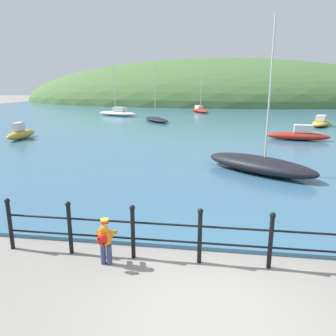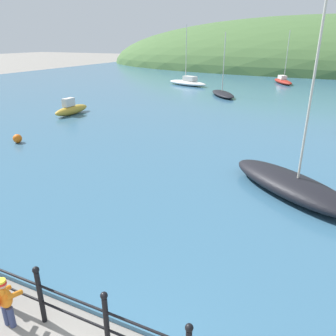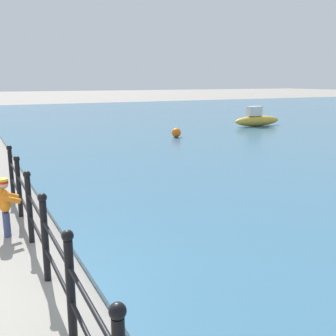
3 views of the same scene
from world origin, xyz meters
name	(u,v)px [view 1 (image 1 of 3)]	position (x,y,z in m)	size (l,w,h in m)	color
ground_plane	(210,311)	(0.00, 0.00, 0.00)	(200.00, 200.00, 0.00)	gray
water	(216,118)	(0.00, 32.00, 0.05)	(80.00, 60.00, 0.10)	#386684
far_hillside	(216,102)	(0.00, 67.34, 0.00)	(82.44, 45.34, 17.60)	#476B38
iron_railing	(200,234)	(-0.26, 1.50, 0.64)	(8.59, 0.12, 1.21)	black
child_in_coat	(105,238)	(-2.16, 1.15, 0.61)	(0.38, 0.52, 1.00)	navy
boat_mid_harbor	(321,122)	(9.07, 25.46, 0.41)	(2.90, 4.27, 0.94)	gold
boat_white_sailboat	(156,119)	(-5.75, 26.81, 0.32)	(3.62, 4.44, 5.26)	black
boat_far_right	(259,164)	(1.81, 8.74, 0.45)	(4.82, 4.18, 6.04)	black
boat_red_dinghy	(200,110)	(-2.11, 38.26, 0.40)	(3.09, 4.70, 5.59)	maroon
boat_green_fishing	(21,134)	(-12.77, 15.24, 0.46)	(0.76, 2.98, 1.11)	gold
boat_nearest_quay	(298,135)	(5.33, 17.38, 0.42)	(4.08, 1.64, 1.00)	maroon
boat_far_left	(117,113)	(-11.25, 32.16, 0.44)	(5.28, 3.21, 6.08)	silver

